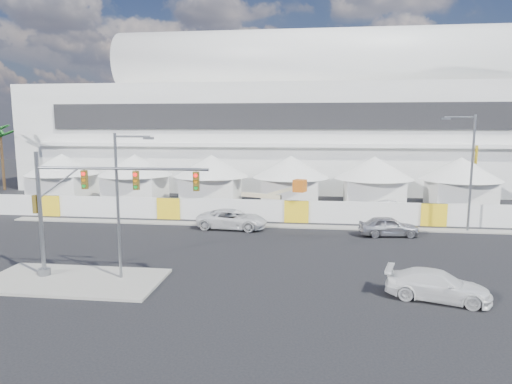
# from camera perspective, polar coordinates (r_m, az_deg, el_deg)

# --- Properties ---
(ground) EXTENTS (160.00, 160.00, 0.00)m
(ground) POSITION_cam_1_polar(r_m,az_deg,el_deg) (28.84, -8.22, -9.54)
(ground) COLOR black
(ground) RESTS_ON ground
(median_island) EXTENTS (10.00, 5.00, 0.15)m
(median_island) POSITION_cam_1_polar(r_m,az_deg,el_deg) (28.38, -21.84, -10.23)
(median_island) COLOR gray
(median_island) RESTS_ON ground
(far_curb) EXTENTS (80.00, 1.20, 0.12)m
(far_curb) POSITION_cam_1_polar(r_m,az_deg,el_deg) (41.85, 24.55, -4.45)
(far_curb) COLOR gray
(far_curb) RESTS_ON ground
(stadium) EXTENTS (80.00, 24.80, 21.98)m
(stadium) POSITION_cam_1_polar(r_m,az_deg,el_deg) (67.93, 8.33, 8.91)
(stadium) COLOR silver
(stadium) RESTS_ON ground
(tent_row) EXTENTS (53.40, 8.40, 5.40)m
(tent_row) POSITION_cam_1_polar(r_m,az_deg,el_deg) (51.20, -0.66, 2.08)
(tent_row) COLOR silver
(tent_row) RESTS_ON ground
(hoarding_fence) EXTENTS (70.00, 0.25, 2.00)m
(hoarding_fence) POSITION_cam_1_polar(r_m,az_deg,el_deg) (41.69, 5.08, -2.43)
(hoarding_fence) COLOR silver
(hoarding_fence) RESTS_ON ground
(palm_cluster) EXTENTS (10.60, 10.60, 8.55)m
(palm_cluster) POSITION_cam_1_polar(r_m,az_deg,el_deg) (69.28, -29.18, 5.79)
(palm_cluster) COLOR #47331E
(palm_cluster) RESTS_ON ground
(sedan_silver) EXTENTS (2.38, 4.85, 1.59)m
(sedan_silver) POSITION_cam_1_polar(r_m,az_deg,el_deg) (38.03, 16.25, -4.12)
(sedan_silver) COLOR #A1A0A5
(sedan_silver) RESTS_ON ground
(pickup_curb) EXTENTS (3.15, 6.11, 1.65)m
(pickup_curb) POSITION_cam_1_polar(r_m,az_deg,el_deg) (39.09, -2.98, -3.41)
(pickup_curb) COLOR silver
(pickup_curb) RESTS_ON ground
(pickup_near) EXTENTS (3.35, 5.49, 1.49)m
(pickup_near) POSITION_cam_1_polar(r_m,az_deg,el_deg) (25.47, 21.73, -10.78)
(pickup_near) COLOR silver
(pickup_near) RESTS_ON ground
(lot_car_a) EXTENTS (2.84, 4.41, 1.37)m
(lot_car_a) POSITION_cam_1_polar(r_m,az_deg,el_deg) (46.84, 16.58, -1.93)
(lot_car_a) COLOR silver
(lot_car_a) RESTS_ON ground
(traffic_mast) EXTENTS (10.26, 0.70, 7.21)m
(traffic_mast) POSITION_cam_1_polar(r_m,az_deg,el_deg) (27.73, -21.57, -1.84)
(traffic_mast) COLOR gray
(traffic_mast) RESTS_ON median_island
(streetlight_median) EXTENTS (2.28, 0.23, 8.25)m
(streetlight_median) POSITION_cam_1_polar(r_m,az_deg,el_deg) (26.60, -16.50, -0.51)
(streetlight_median) COLOR slate
(streetlight_median) RESTS_ON median_island
(streetlight_curb) EXTENTS (2.85, 0.64, 9.64)m
(streetlight_curb) POSITION_cam_1_polar(r_m,az_deg,el_deg) (41.05, 25.10, 3.10)
(streetlight_curb) COLOR slate
(streetlight_curb) RESTS_ON ground
(boom_lift) EXTENTS (8.09, 3.13, 3.96)m
(boom_lift) POSITION_cam_1_polar(r_m,az_deg,el_deg) (43.63, 0.09, -1.82)
(boom_lift) COLOR #D06113
(boom_lift) RESTS_ON ground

